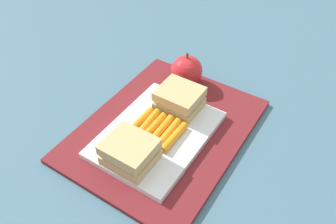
{
  "coord_description": "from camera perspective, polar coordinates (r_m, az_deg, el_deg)",
  "views": [
    {
      "loc": [
        -0.38,
        -0.25,
        0.49
      ],
      "look_at": [
        0.01,
        0.0,
        0.04
      ],
      "focal_mm": 37.11,
      "sensor_mm": 36.0,
      "label": 1
    }
  ],
  "objects": [
    {
      "name": "lunchbag_mat",
      "position": [
        0.66,
        -0.59,
        -2.95
      ],
      "size": [
        0.36,
        0.28,
        0.01
      ],
      "primitive_type": "cube",
      "color": "maroon",
      "rests_on": "ground_plane"
    },
    {
      "name": "food_tray",
      "position": [
        0.64,
        -1.83,
        -3.64
      ],
      "size": [
        0.23,
        0.17,
        0.01
      ],
      "primitive_type": "cube",
      "color": "white",
      "rests_on": "lunchbag_mat"
    },
    {
      "name": "sandwich_half_right",
      "position": [
        0.67,
        1.89,
        2.15
      ],
      "size": [
        0.07,
        0.08,
        0.04
      ],
      "color": "tan",
      "rests_on": "food_tray"
    },
    {
      "name": "apple",
      "position": [
        0.74,
        3.07,
        6.76
      ],
      "size": [
        0.07,
        0.07,
        0.08
      ],
      "color": "red",
      "rests_on": "lunchbag_mat"
    },
    {
      "name": "sandwich_half_left",
      "position": [
        0.58,
        -6.26,
        -6.53
      ],
      "size": [
        0.07,
        0.08,
        0.04
      ],
      "color": "tan",
      "rests_on": "food_tray"
    },
    {
      "name": "carrot_sticks_bundle",
      "position": [
        0.63,
        -1.85,
        -2.82
      ],
      "size": [
        0.08,
        0.09,
        0.02
      ],
      "color": "orange",
      "rests_on": "food_tray"
    },
    {
      "name": "ground_plane",
      "position": [
        0.66,
        -0.58,
        -3.25
      ],
      "size": [
        2.4,
        2.4,
        0.0
      ],
      "primitive_type": "plane",
      "color": "#42667A"
    }
  ]
}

